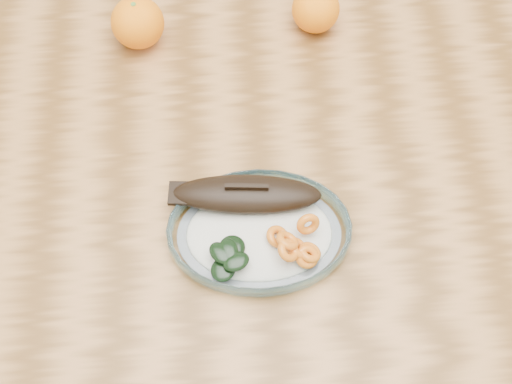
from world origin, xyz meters
TOP-DOWN VIEW (x-y plane):
  - ground at (0.00, 0.00)m, footprint 3.00×3.00m
  - dining_table at (0.00, 0.00)m, footprint 1.20×0.80m
  - plated_meal at (-0.01, -0.14)m, footprint 0.48×0.48m
  - orange_left at (-0.18, 0.22)m, footprint 0.09×0.09m
  - orange_right at (0.11, 0.24)m, footprint 0.08×0.08m

SIDE VIEW (x-z plane):
  - ground at x=0.00m, z-range 0.00..0.00m
  - dining_table at x=0.00m, z-range 0.28..1.03m
  - plated_meal at x=-0.01m, z-range 0.73..0.81m
  - orange_right at x=0.11m, z-range 0.75..0.83m
  - orange_left at x=-0.18m, z-range 0.75..0.84m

